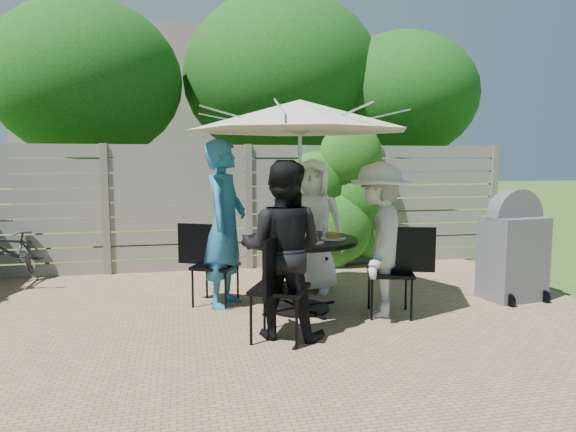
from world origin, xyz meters
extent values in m
plane|color=#36581B|center=(0.00, 0.00, 0.00)|extent=(60.00, 60.00, 0.00)
cube|color=#967C57|center=(0.00, 0.50, 0.01)|extent=(7.00, 6.00, 0.02)
cube|color=gray|center=(0.00, 3.00, 0.93)|extent=(8.00, 0.10, 1.85)
ellipsoid|color=#1A5513|center=(1.40, 2.85, 0.90)|extent=(1.20, 0.70, 1.80)
cube|color=gray|center=(0.00, 12.00, 2.50)|extent=(10.00, 6.00, 5.00)
ellipsoid|color=#114510|center=(-2.50, 5.00, 2.97)|extent=(3.20, 3.20, 2.72)
ellipsoid|color=#114510|center=(1.00, 5.50, 3.18)|extent=(3.80, 3.80, 3.23)
ellipsoid|color=#114510|center=(3.20, 4.80, 2.83)|extent=(2.80, 2.80, 2.38)
cylinder|color=black|center=(0.26, 0.78, 0.78)|extent=(1.60, 1.60, 0.03)
cylinder|color=black|center=(0.26, 0.78, 0.39)|extent=(0.09, 0.09, 0.78)
cylinder|color=black|center=(0.26, 0.78, 0.02)|extent=(0.65, 0.65, 0.04)
cylinder|color=silver|center=(0.26, 0.78, 1.06)|extent=(0.04, 0.04, 2.13)
cone|color=#BCB39C|center=(0.26, 0.78, 2.08)|extent=(3.05, 3.05, 0.32)
cube|color=black|center=(0.64, 1.65, 0.44)|extent=(0.57, 0.57, 0.03)
cube|color=black|center=(0.73, 1.84, 0.67)|extent=(0.21, 0.40, 0.44)
imported|color=white|center=(0.59, 1.54, 0.82)|extent=(0.94, 0.80, 1.64)
cube|color=black|center=(-0.61, 1.17, 0.45)|extent=(0.59, 0.59, 0.04)
cube|color=black|center=(-0.81, 1.26, 0.69)|extent=(0.41, 0.22, 0.45)
imported|color=teal|center=(-0.50, 1.12, 0.92)|extent=(0.68, 0.79, 1.84)
cube|color=black|center=(-0.13, -0.09, 0.48)|extent=(0.63, 0.63, 0.04)
cube|color=black|center=(-0.23, -0.30, 0.74)|extent=(0.23, 0.44, 0.48)
imported|color=black|center=(-0.08, 0.02, 0.81)|extent=(0.97, 0.88, 1.62)
cube|color=black|center=(1.13, 0.40, 0.46)|extent=(0.56, 0.56, 0.04)
cube|color=black|center=(1.34, 0.33, 0.71)|extent=(0.44, 0.16, 0.46)
imported|color=beige|center=(1.02, 0.45, 0.80)|extent=(0.96, 1.19, 1.61)
cylinder|color=white|center=(0.40, 1.11, 0.80)|extent=(0.26, 0.26, 0.01)
cylinder|color=olive|center=(0.40, 1.11, 0.84)|extent=(0.15, 0.15, 0.05)
cylinder|color=white|center=(-0.07, 0.93, 0.80)|extent=(0.26, 0.26, 0.01)
cylinder|color=olive|center=(-0.07, 0.93, 0.84)|extent=(0.15, 0.15, 0.05)
cylinder|color=white|center=(0.11, 0.45, 0.80)|extent=(0.26, 0.26, 0.01)
cylinder|color=olive|center=(0.11, 0.45, 0.84)|extent=(0.15, 0.15, 0.05)
cylinder|color=white|center=(0.59, 0.64, 0.80)|extent=(0.26, 0.26, 0.01)
cylinder|color=olive|center=(0.59, 0.64, 0.84)|extent=(0.15, 0.15, 0.05)
cylinder|color=white|center=(0.30, 0.44, 0.80)|extent=(0.24, 0.24, 0.01)
cylinder|color=olive|center=(0.30, 0.44, 0.84)|extent=(0.14, 0.14, 0.05)
cylinder|color=silver|center=(0.27, 1.06, 0.87)|extent=(0.07, 0.07, 0.14)
cylinder|color=silver|center=(-0.02, 0.79, 0.87)|extent=(0.07, 0.07, 0.14)
cylinder|color=silver|center=(0.25, 0.50, 0.87)|extent=(0.07, 0.07, 0.14)
cylinder|color=silver|center=(0.54, 0.77, 0.87)|extent=(0.07, 0.07, 0.14)
cylinder|color=#59280C|center=(0.22, 0.85, 0.88)|extent=(0.09, 0.09, 0.16)
cylinder|color=#C6B293|center=(0.44, 0.94, 0.86)|extent=(0.08, 0.08, 0.12)
imported|color=#333338|center=(-3.09, 2.60, 0.47)|extent=(1.08, 1.89, 0.94)
cube|color=#515256|center=(2.76, 0.70, 0.49)|extent=(0.69, 0.57, 0.98)
cylinder|color=#515256|center=(2.76, 0.70, 0.98)|extent=(0.66, 0.28, 0.64)
camera|label=1|loc=(-0.97, -4.47, 1.63)|focal=32.00mm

